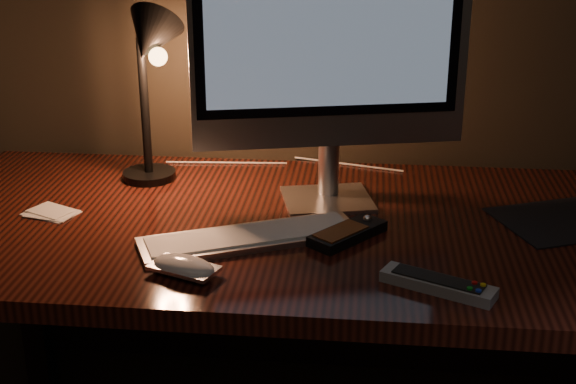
# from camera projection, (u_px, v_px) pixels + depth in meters

# --- Properties ---
(desk) EXTENTS (1.60, 0.75, 0.75)m
(desk) POSITION_uv_depth(u_px,v_px,m) (309.00, 264.00, 1.71)
(desk) COLOR #3E150E
(desk) RESTS_ON ground
(monitor) EXTENTS (0.55, 0.20, 0.59)m
(monitor) POSITION_uv_depth(u_px,v_px,m) (330.00, 39.00, 1.57)
(monitor) COLOR silver
(monitor) RESTS_ON desk
(keyboard) EXTENTS (0.43, 0.28, 0.02)m
(keyboard) POSITION_uv_depth(u_px,v_px,m) (250.00, 237.00, 1.51)
(keyboard) COLOR silver
(keyboard) RESTS_ON desk
(mousepad) EXTENTS (0.32, 0.29, 0.00)m
(mousepad) POSITION_uv_depth(u_px,v_px,m) (565.00, 221.00, 1.60)
(mousepad) COLOR black
(mousepad) RESTS_ON desk
(mouse) EXTENTS (0.13, 0.10, 0.02)m
(mouse) POSITION_uv_depth(u_px,v_px,m) (184.00, 269.00, 1.38)
(mouse) COLOR white
(mouse) RESTS_ON desk
(media_remote) EXTENTS (0.15, 0.17, 0.03)m
(media_remote) POSITION_uv_depth(u_px,v_px,m) (348.00, 233.00, 1.52)
(media_remote) COLOR black
(media_remote) RESTS_ON desk
(tv_remote) EXTENTS (0.19, 0.13, 0.03)m
(tv_remote) POSITION_uv_depth(u_px,v_px,m) (438.00, 284.00, 1.33)
(tv_remote) COLOR gray
(tv_remote) RESTS_ON desk
(papers) EXTENTS (0.12, 0.10, 0.01)m
(papers) POSITION_uv_depth(u_px,v_px,m) (51.00, 212.00, 1.64)
(papers) COLOR white
(papers) RESTS_ON desk
(desk_lamp) EXTENTS (0.19, 0.21, 0.41)m
(desk_lamp) POSITION_uv_depth(u_px,v_px,m) (149.00, 64.00, 1.70)
(desk_lamp) COLOR black
(desk_lamp) RESTS_ON desk
(cable) EXTENTS (0.56, 0.08, 0.00)m
(cable) POSITION_uv_depth(u_px,v_px,m) (287.00, 165.00, 1.92)
(cable) COLOR white
(cable) RESTS_ON desk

